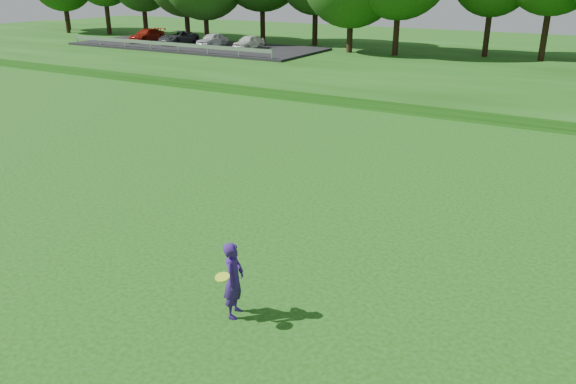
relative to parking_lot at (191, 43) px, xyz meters
The scene contains 5 objects.
ground 40.84m from the parking_lot, 53.45° to the right, with size 140.00×140.00×0.00m, color #19460D.
berm 24.35m from the parking_lot, ahead, with size 130.00×30.00×0.60m, color #19460D.
walking_path 27.49m from the parking_lot, 27.76° to the right, with size 130.00×1.60×0.04m, color gray.
parking_lot is the anchor object (origin of this frame).
woman 44.05m from the parking_lot, 49.60° to the right, with size 0.57×0.95×1.70m.
Camera 1 is at (10.40, -9.11, 6.82)m, focal length 35.00 mm.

